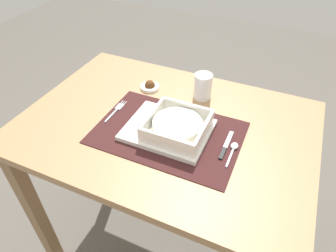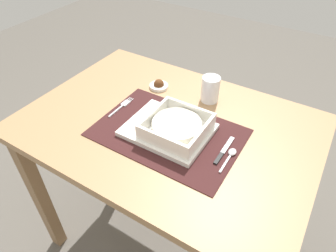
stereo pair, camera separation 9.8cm
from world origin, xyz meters
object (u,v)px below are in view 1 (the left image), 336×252
fork (117,109)px  condiment_saucer (150,86)px  dining_table (166,146)px  drinking_glass (203,87)px  spoon (234,148)px  butter_knife (225,146)px  porridge_bowl (177,126)px

fork → condiment_saucer: condiment_saucer is taller
dining_table → fork: (-0.19, -0.01, 0.12)m
drinking_glass → condiment_saucer: 0.22m
condiment_saucer → spoon: bearing=-27.5°
butter_knife → condiment_saucer: (-0.37, 0.21, 0.00)m
dining_table → butter_knife: size_ratio=7.36×
drinking_glass → fork: bearing=-140.7°
spoon → drinking_glass: drinking_glass is taller
spoon → condiment_saucer: condiment_saucer is taller
dining_table → drinking_glass: (0.06, 0.20, 0.15)m
butter_knife → drinking_glass: size_ratio=1.39×
dining_table → spoon: size_ratio=9.17×
porridge_bowl → butter_knife: porridge_bowl is taller
porridge_bowl → butter_knife: size_ratio=1.38×
dining_table → spoon: 0.28m
dining_table → condiment_saucer: condiment_saucer is taller
dining_table → porridge_bowl: porridge_bowl is taller
dining_table → drinking_glass: bearing=72.5°
fork → butter_knife: 0.42m
spoon → condiment_saucer: 0.45m
dining_table → butter_knife: (0.22, -0.04, 0.12)m
condiment_saucer → drinking_glass: bearing=7.7°
dining_table → butter_knife: bearing=-9.0°
spoon → butter_knife: size_ratio=0.80×
fork → condiment_saucer: bearing=73.7°
fork → drinking_glass: bearing=36.6°
porridge_bowl → condiment_saucer: (-0.21, 0.21, -0.03)m
fork → butter_knife: butter_knife is taller
dining_table → condiment_saucer: (-0.15, 0.17, 0.12)m
butter_knife → condiment_saucer: bearing=152.3°
dining_table → fork: bearing=-177.4°
fork → butter_knife: bearing=-6.4°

